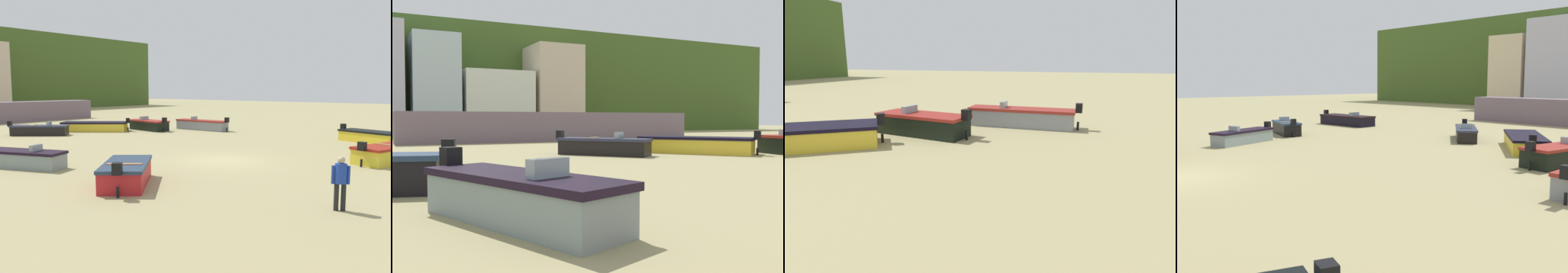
% 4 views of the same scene
% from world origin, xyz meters
% --- Properties ---
extents(headland_hill, '(90.00, 32.00, 12.63)m').
position_xyz_m(headland_hill, '(0.00, 66.00, 6.31)').
color(headland_hill, '#415C24').
rests_on(headland_hill, ground).
extents(harbor_pier, '(21.79, 2.40, 2.11)m').
position_xyz_m(harbor_pier, '(3.10, 30.00, 1.05)').
color(harbor_pier, slate).
rests_on(harbor_pier, ground).
extents(townhouse_centre_left, '(4.48, 5.08, 10.00)m').
position_xyz_m(townhouse_centre_left, '(-3.22, 46.54, 5.00)').
color(townhouse_centre_left, silver).
rests_on(townhouse_centre_left, ground).
extents(townhouse_centre_right, '(7.15, 5.82, 6.64)m').
position_xyz_m(townhouse_centre_right, '(3.00, 46.91, 3.32)').
color(townhouse_centre_right, silver).
rests_on(townhouse_centre_right, ground).
extents(townhouse_far_right, '(5.29, 6.89, 9.79)m').
position_xyz_m(townhouse_far_right, '(9.69, 47.44, 4.89)').
color(townhouse_far_right, beige).
rests_on(townhouse_far_right, ground).
extents(boat_black_4, '(3.58, 3.98, 1.08)m').
position_xyz_m(boat_black_4, '(0.24, 17.00, 0.40)').
color(boat_black_4, black).
rests_on(boat_black_4, ground).
extents(boat_grey_8, '(2.47, 4.15, 1.11)m').
position_xyz_m(boat_grey_8, '(-7.10, 6.00, 0.41)').
color(boat_grey_8, gray).
rests_on(boat_grey_8, ground).
extents(boat_yellow_9, '(4.56, 5.23, 1.10)m').
position_xyz_m(boat_yellow_9, '(4.72, 16.11, 0.39)').
color(boat_yellow_9, gold).
rests_on(boat_yellow_9, ground).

